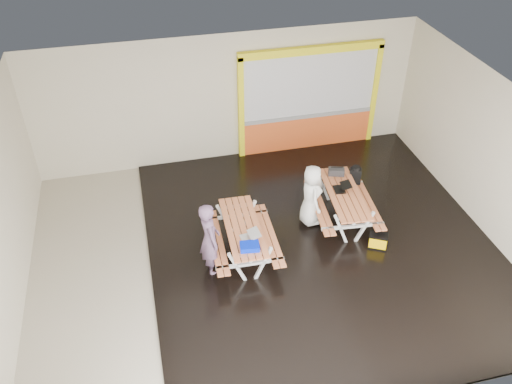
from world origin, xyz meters
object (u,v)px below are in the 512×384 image
object	(u,v)px
person_right	(311,195)
dark_case	(319,217)
toolbox	(336,172)
laptop_right	(342,188)
fluke_bag	(378,241)
picnic_table_right	(344,200)
person_left	(210,239)
picnic_table_left	(243,233)
laptop_left	(250,237)
backpack	(355,175)
blue_pouch	(250,247)

from	to	relation	value
person_right	dark_case	bearing A→B (deg)	-78.76
person_right	toolbox	bearing A→B (deg)	-51.20
laptop_right	fluke_bag	bearing A→B (deg)	-69.93
picnic_table_right	person_right	size ratio (longest dim) A/B	1.46
person_right	laptop_right	size ratio (longest dim) A/B	3.67
person_right	toolbox	world-z (taller)	person_right
person_left	person_right	bearing A→B (deg)	-76.41
person_right	fluke_bag	distance (m)	1.78
picnic_table_left	laptop_left	distance (m)	0.49
picnic_table_left	backpack	xyz separation A→B (m)	(3.05, 1.29, 0.12)
toolbox	backpack	world-z (taller)	toolbox
person_left	backpack	distance (m)	4.11
person_left	person_right	xyz separation A→B (m)	(2.46, 0.93, -0.00)
picnic_table_left	dark_case	size ratio (longest dim) A/B	5.06
picnic_table_right	person_right	distance (m)	0.82
blue_pouch	dark_case	bearing A→B (deg)	35.12
person_right	person_left	bearing A→B (deg)	110.98
person_left	laptop_right	size ratio (longest dim) A/B	4.24
picnic_table_right	dark_case	xyz separation A→B (m)	(-0.52, 0.11, -0.50)
picnic_table_right	toolbox	bearing A→B (deg)	84.71
laptop_right	backpack	world-z (taller)	backpack
picnic_table_right	person_left	distance (m)	3.37
picnic_table_right	laptop_right	size ratio (longest dim) A/B	5.35
picnic_table_left	fluke_bag	xyz separation A→B (m)	(2.92, -0.49, -0.41)
laptop_right	dark_case	distance (m)	0.90
picnic_table_right	backpack	world-z (taller)	backpack
person_right	laptop_left	size ratio (longest dim) A/B	3.66
person_left	blue_pouch	bearing A→B (deg)	-127.24
dark_case	laptop_right	bearing A→B (deg)	3.12
laptop_left	laptop_right	distance (m)	2.68
laptop_left	toolbox	size ratio (longest dim) A/B	0.99
laptop_left	backpack	bearing A→B (deg)	29.76
picnic_table_left	picnic_table_right	bearing A→B (deg)	13.38
picnic_table_right	blue_pouch	distance (m)	2.84
person_left	picnic_table_right	bearing A→B (deg)	-81.99
picnic_table_left	dark_case	xyz separation A→B (m)	(1.98, 0.70, -0.50)
laptop_left	laptop_right	xyz separation A→B (m)	(2.42, 1.15, -0.00)
person_left	fluke_bag	size ratio (longest dim) A/B	3.67
person_right	blue_pouch	xyz separation A→B (m)	(-1.73, -1.35, 0.02)
laptop_left	dark_case	size ratio (longest dim) A/B	0.98
picnic_table_left	laptop_right	bearing A→B (deg)	16.37
laptop_left	toolbox	world-z (taller)	toolbox
person_right	laptop_right	bearing A→B (deg)	-83.77
person_right	backpack	bearing A→B (deg)	-63.88
picnic_table_left	fluke_bag	distance (m)	2.99
laptop_right	toolbox	world-z (taller)	toolbox
laptop_right	toolbox	size ratio (longest dim) A/B	0.99
person_left	toolbox	world-z (taller)	person_left
picnic_table_right	person_right	world-z (taller)	person_right
person_left	picnic_table_left	bearing A→B (deg)	-76.72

